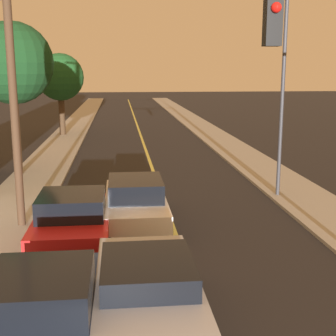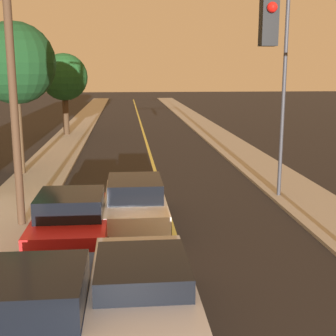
# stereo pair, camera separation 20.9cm
# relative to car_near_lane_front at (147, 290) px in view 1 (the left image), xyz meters

# --- Properties ---
(road_surface) EXTENTS (8.11, 80.00, 0.01)m
(road_surface) POSITION_rel_car_near_lane_front_xyz_m (1.13, 31.29, -0.76)
(road_surface) COLOR black
(road_surface) RESTS_ON ground
(sidewalk_left) EXTENTS (2.50, 80.00, 0.12)m
(sidewalk_left) POSITION_rel_car_near_lane_front_xyz_m (-4.17, 31.29, -0.71)
(sidewalk_left) COLOR #9E998E
(sidewalk_left) RESTS_ON ground
(sidewalk_right) EXTENTS (2.50, 80.00, 0.12)m
(sidewalk_right) POSITION_rel_car_near_lane_front_xyz_m (6.44, 31.29, -0.71)
(sidewalk_right) COLOR #9E998E
(sidewalk_right) RESTS_ON ground
(car_near_lane_front) EXTENTS (2.03, 4.30, 1.44)m
(car_near_lane_front) POSITION_rel_car_near_lane_front_xyz_m (0.00, 0.00, 0.00)
(car_near_lane_front) COLOR #A5A8B2
(car_near_lane_front) RESTS_ON ground
(car_near_lane_second) EXTENTS (1.98, 4.55, 1.53)m
(car_near_lane_second) POSITION_rel_car_near_lane_front_xyz_m (-0.00, 6.03, 0.02)
(car_near_lane_second) COLOR white
(car_near_lane_second) RESTS_ON ground
(car_outer_lane_front) EXTENTS (2.00, 4.18, 1.62)m
(car_outer_lane_front) POSITION_rel_car_near_lane_front_xyz_m (-1.78, -0.80, 0.04)
(car_outer_lane_front) COLOR navy
(car_outer_lane_front) RESTS_ON ground
(car_outer_lane_second) EXTENTS (2.11, 4.16, 1.52)m
(car_outer_lane_second) POSITION_rel_car_near_lane_front_xyz_m (-1.78, 4.47, 0.00)
(car_outer_lane_second) COLOR red
(car_outer_lane_second) RESTS_ON ground
(streetlamp_right) EXTENTS (2.15, 0.36, 7.74)m
(streetlamp_right) POSITION_rel_car_near_lane_front_xyz_m (5.06, 8.73, 4.29)
(streetlamp_right) COLOR #333338
(streetlamp_right) RESTS_ON ground
(utility_pole_left) EXTENTS (1.60, 0.24, 8.24)m
(utility_pole_left) POSITION_rel_car_near_lane_front_xyz_m (-3.52, 6.11, 3.63)
(utility_pole_left) COLOR #422D1E
(utility_pole_left) RESTS_ON ground
(tree_left_near) EXTENTS (3.60, 3.60, 6.78)m
(tree_left_near) POSITION_rel_car_near_lane_front_xyz_m (-5.06, 13.54, 4.31)
(tree_left_near) COLOR #4C3823
(tree_left_near) RESTS_ON ground
(tree_left_far) EXTENTS (3.37, 3.37, 5.86)m
(tree_left_far) POSITION_rel_car_near_lane_front_xyz_m (-4.59, 26.79, 3.48)
(tree_left_far) COLOR #3D2B1C
(tree_left_far) RESTS_ON ground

